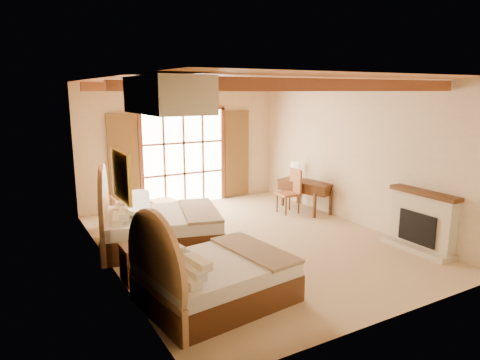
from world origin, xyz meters
TOP-DOWN VIEW (x-y plane):
  - floor at (0.00, 0.00)m, footprint 7.00×7.00m
  - wall_back at (0.00, 3.50)m, footprint 5.50×0.00m
  - wall_left at (-2.75, 0.00)m, footprint 0.00×7.00m
  - wall_right at (2.75, 0.00)m, footprint 0.00×7.00m
  - ceiling at (0.00, 0.00)m, footprint 7.00×7.00m
  - ceiling_beams at (0.00, 0.00)m, footprint 5.39×4.60m
  - french_doors at (0.00, 3.44)m, footprint 3.95×0.08m
  - fireplace at (2.60, -2.00)m, footprint 0.46×1.40m
  - painting at (-2.70, -0.75)m, footprint 0.06×0.95m
  - canopy_valance at (-2.40, -2.00)m, footprint 0.70×1.40m
  - bed_near at (-1.86, -1.91)m, footprint 2.21×1.76m
  - bed_far at (-1.81, 0.62)m, footprint 2.64×2.21m
  - nightstand at (-2.49, -0.67)m, footprint 0.50×0.50m
  - floor_lamp at (-2.50, -0.90)m, footprint 0.32×0.32m
  - armchair at (-1.80, 2.36)m, footprint 0.73×0.75m
  - ottoman at (-0.93, 2.55)m, footprint 0.66×0.66m
  - desk at (2.43, 1.30)m, footprint 1.05×1.53m
  - desk_chair at (1.92, 1.33)m, footprint 0.52×0.52m
  - desk_lamp at (2.47, 1.86)m, footprint 0.20×0.20m

SIDE VIEW (x-z plane):
  - floor at x=0.00m, z-range 0.00..0.00m
  - ottoman at x=-0.93m, z-range 0.00..0.41m
  - nightstand at x=-2.49m, z-range 0.00..0.60m
  - armchair at x=-1.80m, z-range 0.00..0.67m
  - desk_chair at x=1.92m, z-range -0.21..0.89m
  - bed_near at x=-1.86m, z-range -0.26..1.07m
  - desk at x=2.43m, z-range 0.03..0.78m
  - bed_far at x=-1.81m, z-range -0.29..1.17m
  - fireplace at x=2.60m, z-range -0.07..1.09m
  - desk_lamp at x=2.47m, z-range 0.86..1.26m
  - french_doors at x=0.00m, z-range -0.05..2.55m
  - floor_lamp at x=-2.50m, z-range 0.53..2.05m
  - wall_back at x=0.00m, z-range -1.15..4.35m
  - wall_left at x=-2.75m, z-range -1.90..5.10m
  - wall_right at x=2.75m, z-range -1.90..5.10m
  - painting at x=-2.70m, z-range 1.38..2.12m
  - canopy_valance at x=-2.40m, z-range 2.73..3.18m
  - ceiling_beams at x=0.00m, z-range 2.99..3.17m
  - ceiling at x=0.00m, z-range 3.20..3.20m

